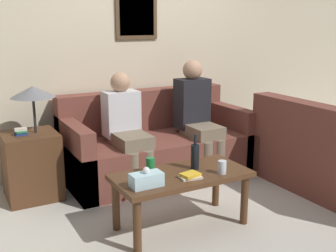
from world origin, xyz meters
TOP-DOWN VIEW (x-y plane):
  - ground_plane at (0.00, 0.00)m, footprint 16.00×16.00m
  - wall_back at (0.00, 1.01)m, footprint 9.00×0.08m
  - couch_main at (0.00, 0.54)m, footprint 1.91×0.90m
  - coffee_table at (-0.37, -0.63)m, footprint 1.06×0.52m
  - side_table_with_lamp at (-1.27, 0.53)m, footprint 0.49×0.48m
  - wine_bottle at (-0.22, -0.59)m, footprint 0.07×0.07m
  - drinking_glass at (-0.10, -0.78)m, footprint 0.07×0.07m
  - book_stack at (-0.36, -0.75)m, footprint 0.17×0.13m
  - soda_can at (-0.57, -0.51)m, footprint 0.07×0.07m
  - tissue_box at (-0.72, -0.74)m, footprint 0.23×0.12m
  - person_left at (-0.39, 0.39)m, footprint 0.34×0.61m
  - person_right at (0.40, 0.36)m, footprint 0.34×0.58m

SIDE VIEW (x-z plane):
  - ground_plane at x=0.00m, z-range 0.00..0.00m
  - couch_main at x=0.00m, z-range -0.13..0.73m
  - side_table_with_lamp at x=-1.27m, z-range -0.14..0.89m
  - coffee_table at x=-0.37m, z-range 0.16..0.60m
  - book_stack at x=-0.36m, z-range 0.45..0.48m
  - drinking_glass at x=-0.10m, z-range 0.45..0.55m
  - tissue_box at x=-0.72m, z-range 0.43..0.57m
  - soda_can at x=-0.57m, z-range 0.45..0.57m
  - wine_bottle at x=-0.22m, z-range 0.41..0.70m
  - person_left at x=-0.39m, z-range 0.05..1.16m
  - person_right at x=0.40m, z-range 0.05..1.25m
  - wall_back at x=0.00m, z-range 0.00..2.60m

